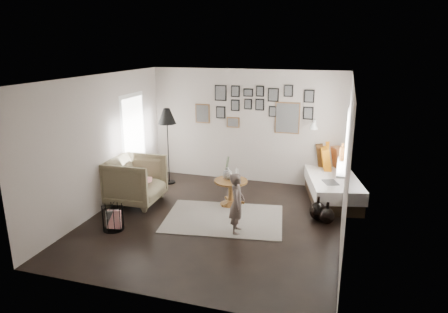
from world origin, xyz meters
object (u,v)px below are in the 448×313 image
(demijohn_small, at_px, (327,216))
(vase, at_px, (227,173))
(floor_lamp, at_px, (167,119))
(demijohn_large, at_px, (318,211))
(armchair, at_px, (135,180))
(magazine_basket, at_px, (113,218))
(daybed, at_px, (331,180))
(child, at_px, (237,203))
(pedestal_table, at_px, (231,193))

(demijohn_small, bearing_deg, vase, 169.26)
(floor_lamp, bearing_deg, demijohn_large, -17.28)
(vase, distance_m, armchair, 1.88)
(armchair, bearing_deg, vase, -77.17)
(magazine_basket, bearing_deg, armchair, 100.34)
(vase, xyz_separation_m, demijohn_large, (1.81, -0.26, -0.49))
(daybed, relative_size, floor_lamp, 1.35)
(armchair, distance_m, child, 2.42)
(floor_lamp, bearing_deg, daybed, 4.50)
(vase, bearing_deg, child, -66.33)
(armchair, distance_m, demijohn_large, 3.64)
(armchair, relative_size, floor_lamp, 0.60)
(armchair, bearing_deg, demijohn_large, -88.45)
(pedestal_table, relative_size, magazine_basket, 1.46)
(floor_lamp, distance_m, demijohn_small, 4.07)
(demijohn_small, bearing_deg, demijohn_large, 145.59)
(pedestal_table, xyz_separation_m, demijohn_small, (1.91, -0.36, -0.09))
(armchair, bearing_deg, daybed, -69.24)
(vase, height_order, child, child)
(floor_lamp, relative_size, child, 1.64)
(vase, height_order, demijohn_small, vase)
(armchair, bearing_deg, magazine_basket, -171.59)
(child, bearing_deg, vase, 15.20)
(vase, distance_m, floor_lamp, 2.03)
(floor_lamp, bearing_deg, demijohn_small, -18.22)
(daybed, height_order, armchair, daybed)
(armchair, xyz_separation_m, floor_lamp, (0.15, 1.30, 1.04))
(magazine_basket, distance_m, demijohn_small, 3.81)
(demijohn_small, relative_size, child, 0.39)
(demijohn_small, bearing_deg, child, -151.63)
(pedestal_table, bearing_deg, demijohn_large, -7.78)
(pedestal_table, distance_m, vase, 0.43)
(child, bearing_deg, magazine_basket, 95.34)
(pedestal_table, bearing_deg, child, -69.37)
(armchair, bearing_deg, child, -108.59)
(daybed, height_order, floor_lamp, floor_lamp)
(daybed, relative_size, child, 2.22)
(floor_lamp, bearing_deg, magazine_basket, -88.42)
(floor_lamp, xyz_separation_m, child, (2.17, -1.99, -0.98))
(daybed, bearing_deg, floor_lamp, 171.52)
(armchair, xyz_separation_m, demijohn_large, (3.62, 0.22, -0.30))
(floor_lamp, height_order, demijohn_small, floor_lamp)
(vase, bearing_deg, demijohn_small, -10.74)
(vase, height_order, daybed, daybed)
(daybed, bearing_deg, magazine_basket, -154.92)
(pedestal_table, distance_m, armchair, 1.96)
(magazine_basket, xyz_separation_m, demijohn_large, (3.40, 1.43, -0.04))
(armchair, relative_size, demijohn_large, 2.30)
(daybed, bearing_deg, child, -135.82)
(pedestal_table, distance_m, daybed, 2.22)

